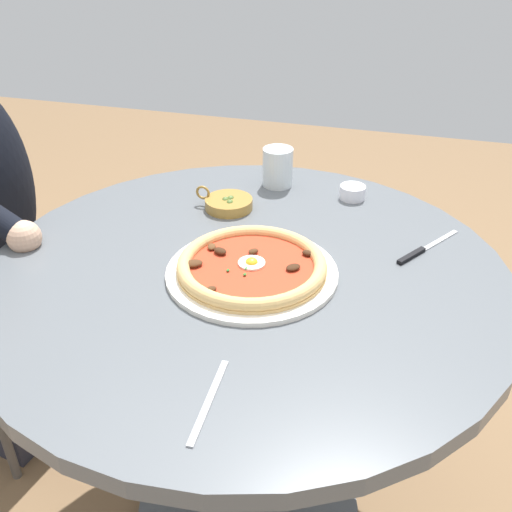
% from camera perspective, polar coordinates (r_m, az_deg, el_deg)
% --- Properties ---
extents(ground_plane, '(6.00, 6.00, 0.02)m').
position_cam_1_polar(ground_plane, '(1.64, -0.75, -23.50)').
color(ground_plane, brown).
extents(dining_table, '(1.01, 1.01, 0.73)m').
position_cam_1_polar(dining_table, '(1.21, -0.94, -7.60)').
color(dining_table, '#565B60').
rests_on(dining_table, ground).
extents(pizza_on_plate, '(0.32, 0.32, 0.03)m').
position_cam_1_polar(pizza_on_plate, '(1.08, -0.42, -1.11)').
color(pizza_on_plate, white).
rests_on(pizza_on_plate, dining_table).
extents(water_glass, '(0.07, 0.07, 0.09)m').
position_cam_1_polar(water_glass, '(1.43, 2.16, 8.56)').
color(water_glass, silver).
rests_on(water_glass, dining_table).
extents(steak_knife, '(0.17, 0.12, 0.01)m').
position_cam_1_polar(steak_knife, '(1.20, 15.89, 0.48)').
color(steak_knife, silver).
rests_on(steak_knife, dining_table).
extents(ramekin_capers, '(0.06, 0.06, 0.03)m').
position_cam_1_polar(ramekin_capers, '(1.39, 9.51, 6.29)').
color(ramekin_capers, white).
rests_on(ramekin_capers, dining_table).
extents(olive_pan, '(0.11, 0.13, 0.05)m').
position_cam_1_polar(olive_pan, '(1.33, -2.76, 5.23)').
color(olive_pan, olive).
rests_on(olive_pan, dining_table).
extents(fork_utensil, '(0.17, 0.02, 0.00)m').
position_cam_1_polar(fork_utensil, '(0.84, -4.67, -14.04)').
color(fork_utensil, '#BCBCC1').
rests_on(fork_utensil, dining_table).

